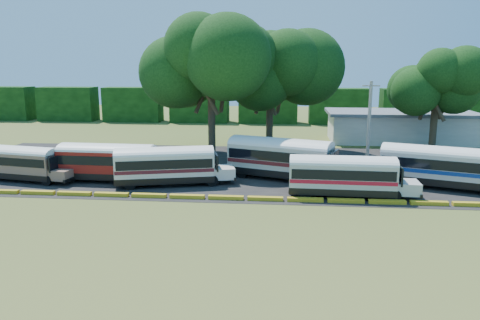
# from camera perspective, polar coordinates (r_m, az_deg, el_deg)

# --- Properties ---
(ground) EXTENTS (160.00, 160.00, 0.00)m
(ground) POSITION_cam_1_polar(r_m,az_deg,el_deg) (34.66, 0.54, -5.38)
(ground) COLOR #3C551C
(ground) RESTS_ON ground
(asphalt_strip) EXTENTS (64.00, 24.00, 0.02)m
(asphalt_strip) POSITION_cam_1_polar(r_m,az_deg,el_deg) (46.18, 3.05, -1.03)
(asphalt_strip) COLOR black
(asphalt_strip) RESTS_ON ground
(curb) EXTENTS (53.70, 0.45, 0.30)m
(curb) POSITION_cam_1_polar(r_m,az_deg,el_deg) (35.57, 0.68, -4.68)
(curb) COLOR #BE8A16
(curb) RESTS_ON ground
(terminal_building) EXTENTS (19.00, 9.00, 4.00)m
(terminal_building) POSITION_cam_1_polar(r_m,az_deg,el_deg) (65.32, 18.89, 3.93)
(terminal_building) COLOR silver
(terminal_building) RESTS_ON ground
(treeline_backdrop) EXTENTS (130.00, 4.00, 6.00)m
(treeline_backdrop) POSITION_cam_1_polar(r_m,az_deg,el_deg) (81.37, 3.46, 6.64)
(treeline_backdrop) COLOR black
(treeline_backdrop) RESTS_ON ground
(bus_beige) EXTENTS (9.61, 3.97, 3.07)m
(bus_beige) POSITION_cam_1_polar(r_m,az_deg,el_deg) (45.44, -25.24, -0.10)
(bus_beige) COLOR black
(bus_beige) RESTS_ON ground
(bus_red) EXTENTS (10.29, 2.96, 3.35)m
(bus_red) POSITION_cam_1_polar(r_m,az_deg,el_deg) (42.25, -15.58, 0.00)
(bus_red) COLOR black
(bus_red) RESTS_ON ground
(bus_cream_west) EXTENTS (10.35, 4.94, 3.30)m
(bus_cream_west) POSITION_cam_1_polar(r_m,az_deg,el_deg) (39.94, -8.85, -0.45)
(bus_cream_west) COLOR black
(bus_cream_west) RESTS_ON ground
(bus_cream_east) EXTENTS (11.50, 6.47, 3.70)m
(bus_cream_east) POSITION_cam_1_polar(r_m,az_deg,el_deg) (41.64, 5.23, 0.46)
(bus_cream_east) COLOR black
(bus_cream_east) RESTS_ON ground
(bus_white_red) EXTENTS (9.93, 2.77, 3.24)m
(bus_white_red) POSITION_cam_1_polar(r_m,az_deg,el_deg) (36.87, 12.66, -1.67)
(bus_white_red) COLOR black
(bus_white_red) RESTS_ON ground
(bus_white_blue) EXTENTS (10.86, 6.09, 3.49)m
(bus_white_blue) POSITION_cam_1_polar(r_m,az_deg,el_deg) (42.05, 23.05, -0.49)
(bus_white_blue) COLOR black
(bus_white_blue) RESTS_ON ground
(tree_west) EXTENTS (11.61, 11.61, 15.04)m
(tree_west) POSITION_cam_1_polar(r_m,az_deg,el_deg) (51.06, -3.57, 12.33)
(tree_west) COLOR #37291B
(tree_west) RESTS_ON ground
(tree_center) EXTENTS (11.47, 11.47, 13.90)m
(tree_center) POSITION_cam_1_polar(r_m,az_deg,el_deg) (55.13, 3.71, 11.16)
(tree_center) COLOR #37291B
(tree_center) RESTS_ON ground
(tree_east) EXTENTS (7.66, 7.66, 11.30)m
(tree_east) POSITION_cam_1_polar(r_m,az_deg,el_deg) (58.62, 22.94, 9.08)
(tree_east) COLOR #37291B
(tree_east) RESTS_ON ground
(utility_pole) EXTENTS (1.60, 0.30, 8.58)m
(utility_pole) POSITION_cam_1_polar(r_m,az_deg,el_deg) (45.44, 15.44, 3.99)
(utility_pole) COLOR gray
(utility_pole) RESTS_ON ground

